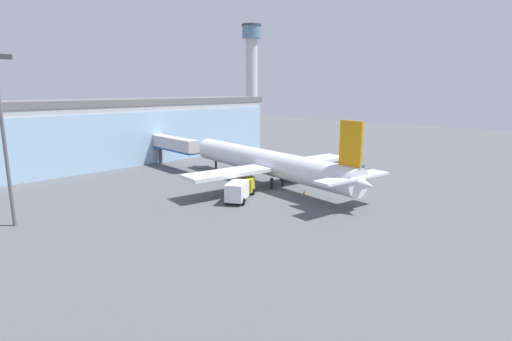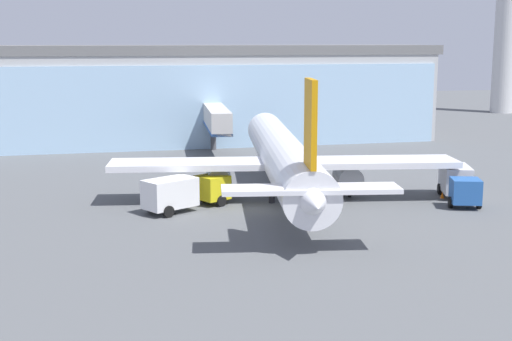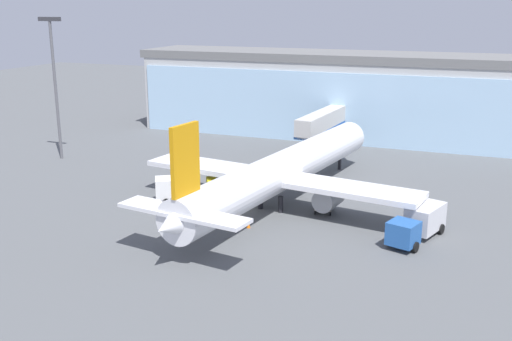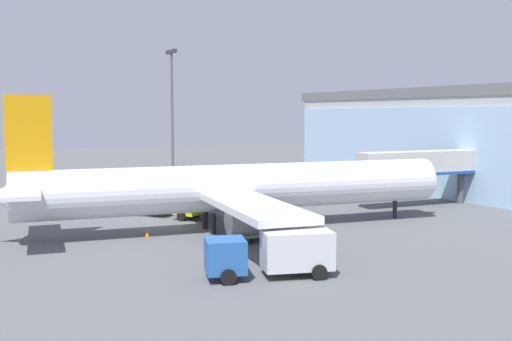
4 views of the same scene
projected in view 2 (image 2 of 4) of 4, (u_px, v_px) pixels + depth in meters
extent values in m
plane|color=#545659|center=(265.00, 209.00, 55.74)|extent=(240.00, 240.00, 0.00)
cube|color=#AEAEAE|center=(198.00, 99.00, 91.74)|extent=(61.04, 12.85, 11.24)
cube|color=#9FC4E1|center=(205.00, 107.00, 85.91)|extent=(59.68, 1.05, 10.12)
cube|color=slate|center=(197.00, 50.00, 90.63)|extent=(62.27, 13.10, 1.20)
cube|color=beige|center=(217.00, 118.00, 80.12)|extent=(3.31, 14.28, 2.40)
cube|color=#194799|center=(217.00, 127.00, 80.31)|extent=(3.35, 14.28, 0.30)
cylinder|color=#4C4C51|center=(213.00, 137.00, 85.79)|extent=(0.70, 0.70, 3.22)
cylinder|color=silver|center=(506.00, 26.00, 127.79)|extent=(4.04, 4.04, 31.21)
cylinder|color=silver|center=(282.00, 155.00, 60.15)|extent=(8.74, 35.30, 3.72)
cone|color=silver|center=(265.00, 130.00, 77.39)|extent=(4.11, 3.50, 3.72)
cone|color=silver|center=(313.00, 202.00, 42.92)|extent=(3.89, 4.44, 3.35)
cube|color=silver|center=(284.00, 163.00, 58.50)|extent=(28.84, 8.26, 0.50)
cube|color=silver|center=(311.00, 189.00, 43.80)|extent=(11.23, 3.96, 0.30)
cube|color=orange|center=(310.00, 123.00, 43.57)|extent=(0.82, 3.22, 5.42)
cylinder|color=gray|center=(218.00, 179.00, 58.86)|extent=(2.54, 3.47, 2.10)
cylinder|color=gray|center=(348.00, 177.00, 59.61)|extent=(2.54, 3.47, 2.10)
cylinder|color=black|center=(272.00, 193.00, 57.85)|extent=(0.50, 0.50, 1.60)
cylinder|color=black|center=(299.00, 193.00, 58.00)|extent=(0.50, 0.50, 1.60)
cylinder|color=black|center=(267.00, 158.00, 74.93)|extent=(0.40, 0.40, 1.60)
cube|color=yellow|center=(212.00, 187.00, 57.24)|extent=(3.02, 3.02, 1.90)
cube|color=white|center=(170.00, 193.00, 54.37)|extent=(4.56, 3.95, 2.20)
cylinder|color=black|center=(204.00, 197.00, 58.20)|extent=(0.93, 0.72, 0.90)
cylinder|color=black|center=(221.00, 201.00, 56.63)|extent=(0.93, 0.72, 0.90)
cylinder|color=black|center=(151.00, 207.00, 54.68)|extent=(0.93, 0.72, 0.90)
cylinder|color=black|center=(168.00, 212.00, 53.11)|extent=(0.93, 0.72, 0.90)
cube|color=#2659A5|center=(465.00, 191.00, 55.90)|extent=(2.75, 2.75, 1.90)
cube|color=silver|center=(455.00, 179.00, 59.99)|extent=(3.29, 4.47, 2.20)
cylinder|color=black|center=(479.00, 203.00, 55.97)|extent=(0.55, 0.95, 0.90)
cylinder|color=black|center=(451.00, 202.00, 56.16)|extent=(0.55, 0.95, 0.90)
cylinder|color=black|center=(466.00, 189.00, 61.07)|extent=(0.55, 0.95, 0.90)
cylinder|color=black|center=(440.00, 189.00, 61.26)|extent=(0.55, 0.95, 0.90)
cube|color=#9E998C|center=(336.00, 189.00, 60.66)|extent=(2.07, 3.04, 0.16)
cylinder|color=black|center=(350.00, 195.00, 59.97)|extent=(0.20, 0.45, 0.44)
cylinder|color=#9E998C|center=(350.00, 185.00, 59.82)|extent=(0.08, 0.08, 0.90)
cylinder|color=black|center=(335.00, 196.00, 59.42)|extent=(0.20, 0.45, 0.44)
cylinder|color=#9E998C|center=(335.00, 186.00, 59.27)|extent=(0.08, 0.08, 0.90)
cylinder|color=black|center=(337.00, 190.00, 62.00)|extent=(0.20, 0.45, 0.44)
cylinder|color=#9E998C|center=(337.00, 180.00, 61.85)|extent=(0.08, 0.08, 0.90)
cylinder|color=black|center=(322.00, 191.00, 61.46)|extent=(0.20, 0.45, 0.44)
cylinder|color=#9E998C|center=(322.00, 182.00, 61.31)|extent=(0.08, 0.08, 0.90)
cone|color=orange|center=(300.00, 214.00, 53.09)|extent=(0.36, 0.36, 0.55)
cone|color=orange|center=(442.00, 195.00, 59.66)|extent=(0.36, 0.36, 0.55)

